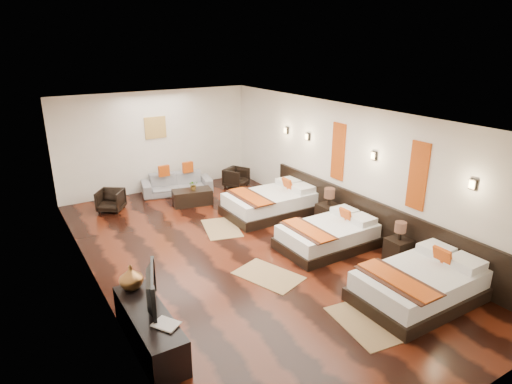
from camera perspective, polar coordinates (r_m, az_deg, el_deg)
floor at (r=8.99m, az=-1.94°, el=-7.95°), size 5.50×9.50×0.01m
ceiling at (r=8.11m, az=-2.17°, el=9.94°), size 5.50×9.50×0.01m
back_wall at (r=12.65m, az=-12.84°, el=6.40°), size 5.50×0.01×2.80m
left_wall at (r=7.57m, az=-20.48°, el=-3.02°), size 0.01×9.50×2.80m
right_wall at (r=10.03m, az=11.75°, el=3.16°), size 0.01×9.50×2.80m
headboard_panel at (r=9.78m, az=14.39°, el=-3.37°), size 0.08×6.60×0.90m
bed_near at (r=7.88m, az=20.59°, el=-11.17°), size 2.16×1.36×0.82m
bed_mid at (r=9.27m, az=9.39°, el=-5.57°), size 2.00×1.26×0.76m
bed_far at (r=10.84m, az=1.96°, el=-1.41°), size 2.20×1.38×0.84m
nightstand_a at (r=9.01m, az=17.98°, el=-6.86°), size 0.41×0.41×0.82m
nightstand_b at (r=10.31m, az=9.38°, el=-2.61°), size 0.45×0.45×0.90m
jute_mat_near at (r=7.19m, az=14.03°, el=-16.18°), size 0.90×1.29×0.01m
jute_mat_mid at (r=8.20m, az=1.62°, el=-10.79°), size 1.10×1.38×0.01m
jute_mat_far at (r=10.14m, az=-4.50°, el=-4.69°), size 1.03×1.35×0.01m
tv_console at (r=6.61m, az=-13.69°, el=-16.86°), size 0.50×1.80×0.55m
tv at (r=6.42m, az=-14.02°, el=-12.19°), size 0.42×0.93×0.54m
book at (r=6.05m, az=-12.36°, el=-17.10°), size 0.39×0.42×0.03m
figurine at (r=6.95m, az=-15.93°, el=-10.58°), size 0.38×0.38×0.38m
sofa at (r=12.49m, az=-10.24°, el=1.08°), size 2.03×1.15×0.56m
armchair_left at (r=11.62m, az=-18.34°, el=-1.04°), size 0.83×0.84×0.55m
armchair_right at (r=12.85m, az=-2.58°, el=1.89°), size 0.82×0.83×0.56m
coffee_table at (r=11.60m, az=-8.27°, el=-0.66°), size 1.08×0.69×0.40m
table_plant at (r=11.49m, az=-8.13°, el=0.91°), size 0.26×0.23×0.27m
orange_panel_a at (r=8.71m, az=20.29°, el=1.97°), size 0.04×0.40×1.30m
orange_panel_b at (r=10.15m, az=10.63°, el=5.18°), size 0.04×0.40×1.30m
sconce_near at (r=8.06m, az=26.34°, el=0.91°), size 0.07×0.12×0.18m
sconce_mid at (r=9.34m, az=15.07°, el=4.58°), size 0.07×0.12×0.18m
sconce_far at (r=10.92m, az=6.71°, el=7.17°), size 0.07×0.12×0.18m
sconce_lounge at (r=11.62m, az=3.96°, el=7.99°), size 0.07×0.12×0.18m
gold_artwork at (r=12.55m, az=-12.95°, el=8.16°), size 0.60×0.04×0.60m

